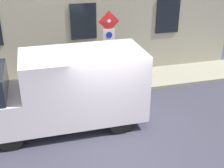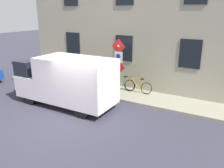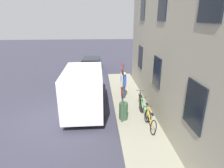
{
  "view_description": "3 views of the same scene",
  "coord_description": "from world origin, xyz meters",
  "px_view_note": "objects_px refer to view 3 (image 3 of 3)",
  "views": [
    {
      "loc": [
        -7.34,
        2.11,
        5.56
      ],
      "look_at": [
        2.2,
        -0.46,
        0.9
      ],
      "focal_mm": 48.65,
      "sensor_mm": 36.0,
      "label": 1
    },
    {
      "loc": [
        -7.23,
        -6.23,
        4.66
      ],
      "look_at": [
        2.63,
        -0.59,
        1.07
      ],
      "focal_mm": 37.41,
      "sensor_mm": 36.0,
      "label": 2
    },
    {
      "loc": [
        2.19,
        -8.78,
        5.06
      ],
      "look_at": [
        2.93,
        1.37,
        1.47
      ],
      "focal_mm": 29.99,
      "sensor_mm": 36.0,
      "label": 3
    }
  ],
  "objects_px": {
    "delivery_van": "(84,87)",
    "pedestrian": "(124,84)",
    "bicycle_green": "(145,110)",
    "litter_bin": "(123,111)",
    "bicycle_orange": "(150,120)",
    "parked_hatchback": "(92,64)",
    "bicycle_black": "(140,102)",
    "sign_post_stacked": "(122,85)"
  },
  "relations": [
    {
      "from": "pedestrian",
      "to": "litter_bin",
      "type": "xyz_separation_m",
      "value": [
        -0.4,
        -2.78,
        -0.48
      ]
    },
    {
      "from": "sign_post_stacked",
      "to": "bicycle_black",
      "type": "distance_m",
      "value": 2.56
    },
    {
      "from": "bicycle_green",
      "to": "parked_hatchback",
      "type": "bearing_deg",
      "value": 11.72
    },
    {
      "from": "litter_bin",
      "to": "bicycle_black",
      "type": "bearing_deg",
      "value": 46.71
    },
    {
      "from": "bicycle_orange",
      "to": "pedestrian",
      "type": "distance_m",
      "value": 3.77
    },
    {
      "from": "litter_bin",
      "to": "delivery_van",
      "type": "bearing_deg",
      "value": 141.45
    },
    {
      "from": "parked_hatchback",
      "to": "pedestrian",
      "type": "relative_size",
      "value": 2.38
    },
    {
      "from": "bicycle_orange",
      "to": "bicycle_green",
      "type": "distance_m",
      "value": 1.05
    },
    {
      "from": "delivery_van",
      "to": "pedestrian",
      "type": "height_order",
      "value": "delivery_van"
    },
    {
      "from": "bicycle_black",
      "to": "pedestrian",
      "type": "bearing_deg",
      "value": 33.39
    },
    {
      "from": "bicycle_orange",
      "to": "pedestrian",
      "type": "relative_size",
      "value": 1.0
    },
    {
      "from": "bicycle_orange",
      "to": "bicycle_green",
      "type": "height_order",
      "value": "same"
    },
    {
      "from": "delivery_van",
      "to": "bicycle_orange",
      "type": "height_order",
      "value": "delivery_van"
    },
    {
      "from": "bicycle_green",
      "to": "bicycle_orange",
      "type": "bearing_deg",
      "value": 174.23
    },
    {
      "from": "sign_post_stacked",
      "to": "bicycle_green",
      "type": "xyz_separation_m",
      "value": [
        1.3,
        0.48,
        -1.6
      ]
    },
    {
      "from": "bicycle_black",
      "to": "bicycle_green",
      "type": "bearing_deg",
      "value": -172.72
    },
    {
      "from": "delivery_van",
      "to": "bicycle_green",
      "type": "bearing_deg",
      "value": -114.43
    },
    {
      "from": "bicycle_green",
      "to": "litter_bin",
      "type": "xyz_separation_m",
      "value": [
        -1.16,
        -0.18,
        0.08
      ]
    },
    {
      "from": "delivery_van",
      "to": "bicycle_orange",
      "type": "relative_size",
      "value": 3.11
    },
    {
      "from": "bicycle_orange",
      "to": "litter_bin",
      "type": "relative_size",
      "value": 1.9
    },
    {
      "from": "bicycle_orange",
      "to": "litter_bin",
      "type": "height_order",
      "value": "litter_bin"
    },
    {
      "from": "sign_post_stacked",
      "to": "delivery_van",
      "type": "xyz_separation_m",
      "value": [
        -1.9,
        1.93,
        -0.77
      ]
    },
    {
      "from": "bicycle_orange",
      "to": "pedestrian",
      "type": "height_order",
      "value": "pedestrian"
    },
    {
      "from": "sign_post_stacked",
      "to": "pedestrian",
      "type": "relative_size",
      "value": 1.78
    },
    {
      "from": "parked_hatchback",
      "to": "bicycle_orange",
      "type": "relative_size",
      "value": 2.39
    },
    {
      "from": "sign_post_stacked",
      "to": "parked_hatchback",
      "type": "distance_m",
      "value": 10.41
    },
    {
      "from": "pedestrian",
      "to": "parked_hatchback",
      "type": "bearing_deg",
      "value": 111.77
    },
    {
      "from": "parked_hatchback",
      "to": "pedestrian",
      "type": "xyz_separation_m",
      "value": [
        2.3,
        -7.09,
        0.34
      ]
    },
    {
      "from": "delivery_van",
      "to": "bicycle_orange",
      "type": "bearing_deg",
      "value": -127.99
    },
    {
      "from": "bicycle_orange",
      "to": "sign_post_stacked",
      "type": "bearing_deg",
      "value": 65.54
    },
    {
      "from": "bicycle_orange",
      "to": "bicycle_black",
      "type": "xyz_separation_m",
      "value": [
        0.0,
        2.09,
        0.0
      ]
    },
    {
      "from": "sign_post_stacked",
      "to": "bicycle_orange",
      "type": "xyz_separation_m",
      "value": [
        1.3,
        -0.57,
        -1.6
      ]
    },
    {
      "from": "bicycle_black",
      "to": "sign_post_stacked",
      "type": "bearing_deg",
      "value": 146.8
    },
    {
      "from": "bicycle_orange",
      "to": "bicycle_green",
      "type": "relative_size",
      "value": 1.0
    },
    {
      "from": "bicycle_black",
      "to": "pedestrian",
      "type": "relative_size",
      "value": 1.0
    },
    {
      "from": "delivery_van",
      "to": "pedestrian",
      "type": "distance_m",
      "value": 2.72
    },
    {
      "from": "bicycle_green",
      "to": "litter_bin",
      "type": "bearing_deg",
      "value": 93.16
    },
    {
      "from": "sign_post_stacked",
      "to": "bicycle_green",
      "type": "height_order",
      "value": "sign_post_stacked"
    },
    {
      "from": "litter_bin",
      "to": "bicycle_orange",
      "type": "bearing_deg",
      "value": -36.78
    },
    {
      "from": "sign_post_stacked",
      "to": "parked_hatchback",
      "type": "height_order",
      "value": "sign_post_stacked"
    },
    {
      "from": "sign_post_stacked",
      "to": "litter_bin",
      "type": "distance_m",
      "value": 1.55
    },
    {
      "from": "parked_hatchback",
      "to": "litter_bin",
      "type": "xyz_separation_m",
      "value": [
        1.9,
        -9.87,
        -0.14
      ]
    }
  ]
}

